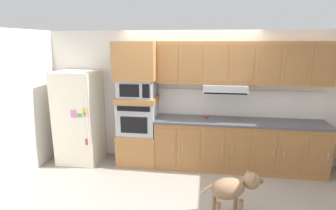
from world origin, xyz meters
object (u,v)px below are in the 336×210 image
object	(u,v)px
refrigerator	(79,117)
dog	(234,188)
screwdriver	(207,117)
built_in_oven	(138,117)
microwave	(137,88)

from	to	relation	value
refrigerator	dog	world-z (taller)	refrigerator
screwdriver	dog	xyz separation A→B (m)	(0.37, -1.56, -0.52)
refrigerator	built_in_oven	size ratio (longest dim) A/B	2.51
dog	refrigerator	bearing A→B (deg)	133.87
dog	microwave	bearing A→B (deg)	118.97
built_in_oven	screwdriver	bearing A→B (deg)	3.94
screwdriver	dog	distance (m)	1.68
refrigerator	built_in_oven	xyz separation A→B (m)	(1.14, 0.07, 0.02)
refrigerator	built_in_oven	world-z (taller)	refrigerator
refrigerator	screwdriver	size ratio (longest dim) A/B	10.47
screwdriver	dog	bearing A→B (deg)	-76.51
built_in_oven	dog	xyz separation A→B (m)	(1.66, -1.47, -0.48)
microwave	refrigerator	bearing A→B (deg)	-176.61
built_in_oven	screwdriver	world-z (taller)	built_in_oven
microwave	screwdriver	world-z (taller)	microwave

